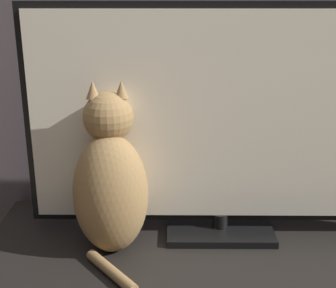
# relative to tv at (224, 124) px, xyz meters

# --- Properties ---
(tv) EXTENTS (1.07, 0.18, 0.64)m
(tv) POSITION_rel_tv_xyz_m (0.00, 0.00, 0.00)
(tv) COLOR black
(tv) RESTS_ON tv_stand
(cat) EXTENTS (0.21, 0.32, 0.46)m
(cat) POSITION_rel_tv_xyz_m (-0.30, -0.09, -0.14)
(cat) COLOR #997547
(cat) RESTS_ON tv_stand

